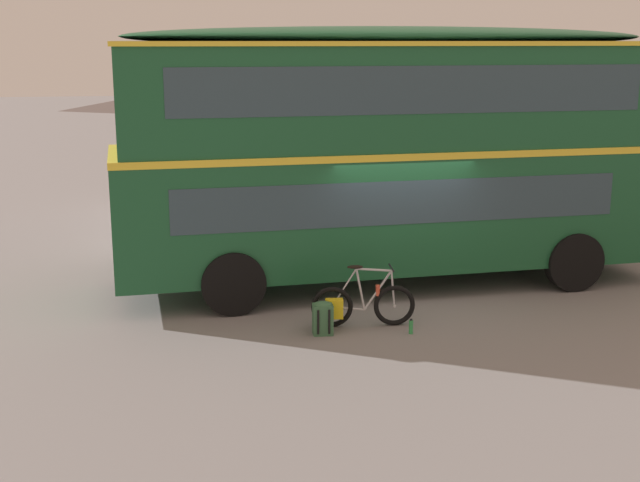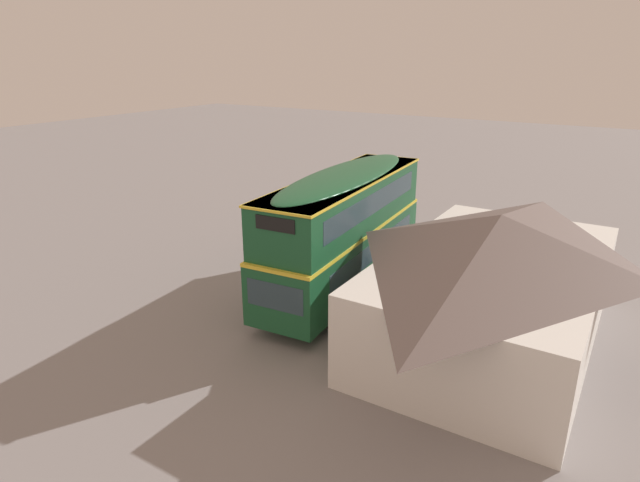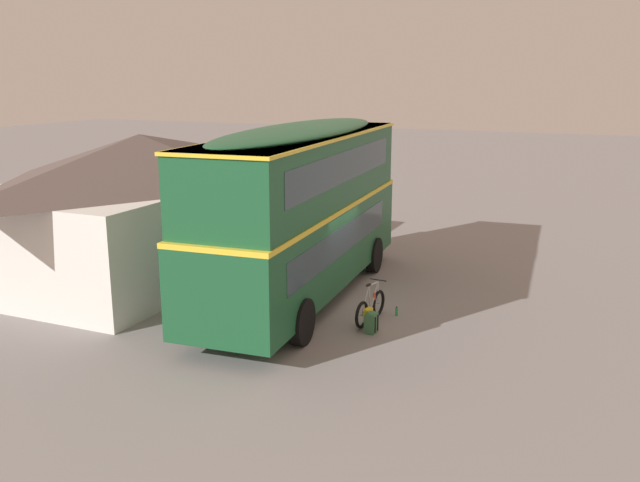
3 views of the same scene
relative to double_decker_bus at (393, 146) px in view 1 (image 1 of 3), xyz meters
name	(u,v)px [view 1 (image 1 of 3)]	position (x,y,z in m)	size (l,w,h in m)	color
ground_plane	(397,298)	(-0.10, -0.93, -2.64)	(120.00, 120.00, 0.00)	gray
double_decker_bus	(393,146)	(0.00, 0.00, 0.00)	(10.39, 3.24, 4.79)	black
touring_bicycle	(360,305)	(-1.09, -2.37, -2.27)	(1.70, 0.46, 1.03)	black
backpack_on_ground	(323,317)	(-1.75, -2.63, -2.37)	(0.32, 0.32, 0.54)	#386642
water_bottle_green_metal	(411,327)	(-0.36, -2.83, -2.53)	(0.07, 0.07, 0.25)	green
pub_building	(371,136)	(0.89, 6.00, -0.47)	(10.93, 6.59, 4.25)	silver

